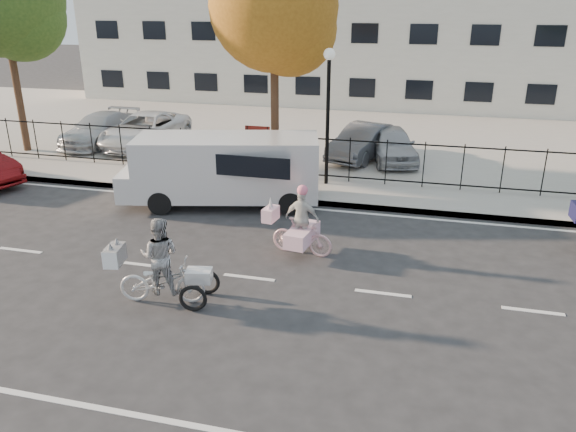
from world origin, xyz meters
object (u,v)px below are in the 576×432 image
(zebra_trike, at_px, (161,270))
(white_van, at_px, (224,168))
(unicorn_bike, at_px, (301,229))
(pedestrian, at_px, (191,163))
(lot_car_d, at_px, (392,144))
(lot_car_a, at_px, (100,129))
(lamppost, at_px, (328,93))
(lot_car_c, at_px, (363,142))
(lot_car_b, at_px, (146,130))

(zebra_trike, relative_size, white_van, 0.35)
(unicorn_bike, xyz_separation_m, pedestrian, (-4.52, 3.90, 0.27))
(unicorn_bike, xyz_separation_m, lot_car_d, (1.51, 8.64, 0.13))
(lot_car_a, bearing_deg, lot_car_d, 3.37)
(lamppost, distance_m, lot_car_a, 10.95)
(zebra_trike, xyz_separation_m, unicorn_bike, (2.23, 2.97, -0.05))
(pedestrian, bearing_deg, lot_car_d, -178.45)
(white_van, bearing_deg, lot_car_c, 45.30)
(lamppost, bearing_deg, lot_car_c, 77.32)
(lot_car_c, bearing_deg, lot_car_b, -160.14)
(zebra_trike, bearing_deg, lot_car_c, -23.71)
(unicorn_bike, xyz_separation_m, lot_car_a, (-10.59, 8.35, 0.11))
(zebra_trike, relative_size, pedestrian, 1.39)
(unicorn_bike, height_order, pedestrian, unicorn_bike)
(zebra_trike, distance_m, white_van, 6.01)
(white_van, xyz_separation_m, lot_car_b, (-5.51, 5.57, -0.34))
(lamppost, height_order, zebra_trike, lamppost)
(zebra_trike, bearing_deg, white_van, -3.04)
(lamppost, height_order, unicorn_bike, lamppost)
(pedestrian, xyz_separation_m, lot_car_d, (6.03, 4.74, -0.14))
(pedestrian, relative_size, lot_car_b, 0.32)
(lot_car_d, bearing_deg, lot_car_b, 164.99)
(lamppost, bearing_deg, pedestrian, -161.86)
(pedestrian, bearing_deg, white_van, 111.10)
(lot_car_d, bearing_deg, lot_car_c, 158.67)
(lamppost, relative_size, unicorn_bike, 2.40)
(lot_car_a, bearing_deg, white_van, -33.51)
(zebra_trike, height_order, lot_car_a, zebra_trike)
(unicorn_bike, bearing_deg, lot_car_b, 53.67)
(pedestrian, height_order, lot_car_b, pedestrian)
(pedestrian, height_order, lot_car_a, pedestrian)
(unicorn_bike, distance_m, pedestrian, 5.98)
(zebra_trike, distance_m, lot_car_d, 12.20)
(unicorn_bike, bearing_deg, lamppost, 12.32)
(unicorn_bike, relative_size, white_van, 0.29)
(lamppost, bearing_deg, lot_car_b, 158.32)
(white_van, xyz_separation_m, pedestrian, (-1.47, 0.93, -0.22))
(pedestrian, xyz_separation_m, lot_car_b, (-4.04, 4.63, -0.11))
(unicorn_bike, distance_m, lot_car_b, 12.09)
(white_van, bearing_deg, lamppost, 26.79)
(lot_car_d, bearing_deg, pedestrian, -157.46)
(lot_car_a, distance_m, lot_car_c, 11.03)
(zebra_trike, xyz_separation_m, lot_car_c, (2.67, 11.72, 0.08))
(white_van, height_order, pedestrian, white_van)
(lot_car_a, distance_m, lot_car_b, 2.04)
(white_van, bearing_deg, pedestrian, 134.10)
(unicorn_bike, relative_size, pedestrian, 1.16)
(lot_car_a, bearing_deg, lot_car_c, 4.06)
(white_van, xyz_separation_m, lot_car_c, (3.49, 5.78, -0.36))
(lot_car_b, relative_size, lot_car_c, 1.23)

